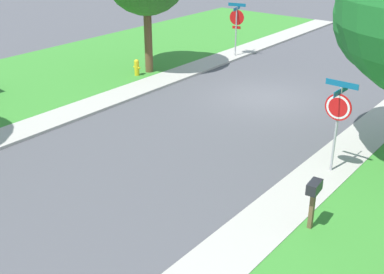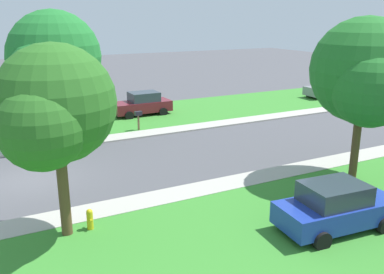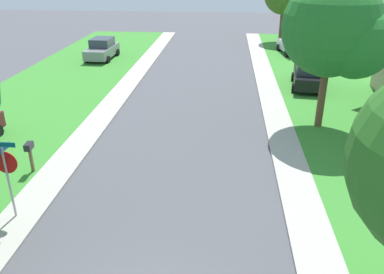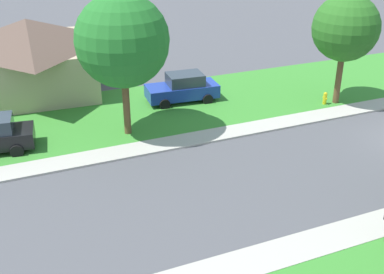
# 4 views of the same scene
# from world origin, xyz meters

# --- Properties ---
(ground_plane) EXTENTS (120.00, 120.00, 0.00)m
(ground_plane) POSITION_xyz_m (0.00, 0.00, 0.00)
(ground_plane) COLOR #4C4C51
(stop_sign_near_corner) EXTENTS (0.90, 0.90, 2.77)m
(stop_sign_near_corner) POSITION_xyz_m (4.41, -4.48, 1.88)
(stop_sign_near_corner) COLOR #9E9EA3
(stop_sign_near_corner) RESTS_ON ground
(stop_sign_far_corner) EXTENTS (0.92, 0.92, 2.77)m
(stop_sign_far_corner) POSITION_xyz_m (-4.83, 4.39, 1.89)
(stop_sign_far_corner) COLOR #9E9EA3
(stop_sign_far_corner) RESTS_ON ground
(fire_hydrant) EXTENTS (0.38, 0.22, 0.83)m
(fire_hydrant) POSITION_xyz_m (6.01, 1.19, 0.44)
(fire_hydrant) COLOR gold
(fire_hydrant) RESTS_ON ground
(mailbox) EXTENTS (0.29, 0.50, 1.31)m
(mailbox) POSITION_xyz_m (-5.63, 7.34, 1.01)
(mailbox) COLOR brown
(mailbox) RESTS_ON ground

